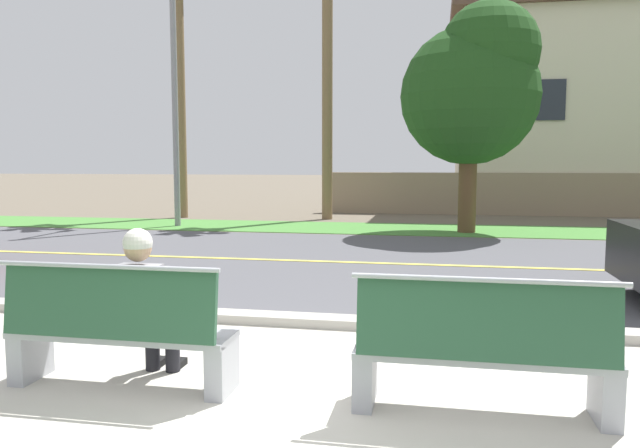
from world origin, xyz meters
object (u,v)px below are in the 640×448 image
bench_right (483,354)px  streetlamp (177,70)px  bench_left (118,333)px  palm_tree_tall (178,4)px  shade_tree_far_left (475,85)px  seated_person_grey (145,300)px

bench_right → streetlamp: streetlamp is taller
bench_left → palm_tree_tall: palm_tree_tall is taller
bench_right → shade_tree_far_left: bearing=87.3°
bench_right → bench_left: bearing=180.0°
seated_person_grey → palm_tree_tall: size_ratio=0.15×
bench_right → palm_tree_tall: bearing=120.7°
shade_tree_far_left → palm_tree_tall: size_ratio=0.68×
streetlamp → bench_right: bearing=-57.7°
bench_left → bench_right: 2.70m
bench_right → palm_tree_tall: (-8.23, 13.85, 6.12)m
bench_left → streetlamp: streetlamp is taller
seated_person_grey → bench_right: bearing=-3.8°
bench_right → streetlamp: (-7.28, 11.53, 3.79)m
palm_tree_tall → bench_right: bearing=-59.3°
bench_right → shade_tree_far_left: shade_tree_far_left is taller
streetlamp → palm_tree_tall: bearing=112.2°
streetlamp → palm_tree_tall: palm_tree_tall is taller
bench_right → shade_tree_far_left: 11.66m
bench_left → palm_tree_tall: (-5.53, 13.85, 6.12)m
bench_left → shade_tree_far_left: size_ratio=0.32×
bench_left → streetlamp: size_ratio=0.24×
bench_left → seated_person_grey: seated_person_grey is taller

